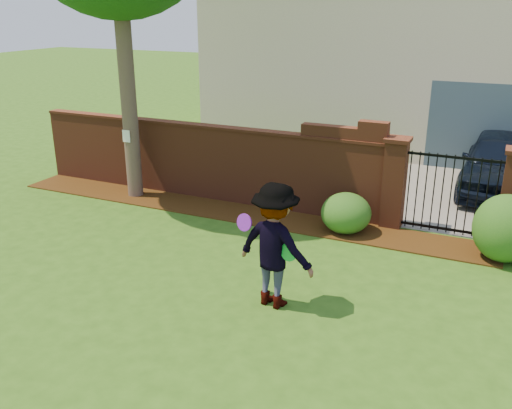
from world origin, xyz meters
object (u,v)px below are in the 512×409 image
at_px(car, 500,165).
at_px(man, 273,246).
at_px(frisbee_green, 289,252).
at_px(frisbee_purple, 244,222).

relative_size(car, man, 2.17).
distance_m(car, frisbee_green, 7.68).
relative_size(car, frisbee_green, 15.58).
xyz_separation_m(man, frisbee_purple, (-0.43, -0.09, 0.35)).
height_order(car, man, man).
xyz_separation_m(car, frisbee_purple, (-3.32, -7.21, 0.60)).
relative_size(man, frisbee_purple, 7.35).
height_order(man, frisbee_green, man).
height_order(car, frisbee_green, car).
bearing_deg(frisbee_purple, man, 12.01).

